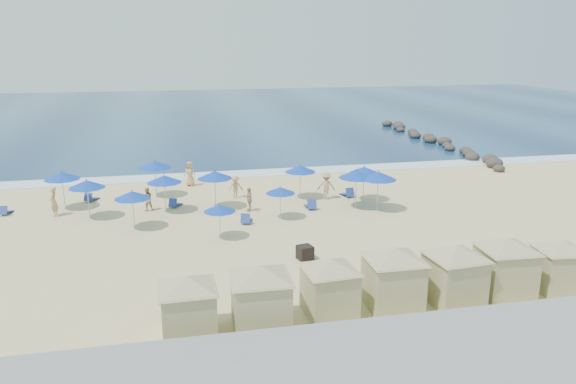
% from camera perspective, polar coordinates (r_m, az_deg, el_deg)
% --- Properties ---
extents(ground, '(160.00, 160.00, 0.00)m').
position_cam_1_polar(ground, '(31.27, -4.87, -4.92)').
color(ground, beige).
rests_on(ground, ground).
extents(ocean, '(160.00, 80.00, 0.06)m').
position_cam_1_polar(ocean, '(84.89, -9.72, 7.83)').
color(ocean, navy).
rests_on(ocean, ground).
extents(surf_line, '(160.00, 2.50, 0.08)m').
position_cam_1_polar(surf_line, '(46.05, -7.37, 1.69)').
color(surf_line, white).
rests_on(surf_line, ground).
extents(seawall, '(160.00, 6.10, 1.22)m').
position_cam_1_polar(seawall, '(18.97, 0.59, -16.99)').
color(seawall, gray).
rests_on(seawall, ground).
extents(rock_jetty, '(2.56, 26.66, 0.96)m').
position_cam_1_polar(rock_jetty, '(61.55, 14.74, 5.06)').
color(rock_jetty, '#2A2523').
rests_on(rock_jetty, ground).
extents(trash_bin, '(0.86, 0.86, 0.72)m').
position_cam_1_polar(trash_bin, '(28.47, 1.73, -6.18)').
color(trash_bin, black).
rests_on(trash_bin, ground).
extents(cabana_0, '(4.28, 4.28, 2.68)m').
position_cam_1_polar(cabana_0, '(21.35, -10.16, -10.63)').
color(cabana_0, tan).
rests_on(cabana_0, ground).
extents(cabana_1, '(4.60, 4.60, 2.89)m').
position_cam_1_polar(cabana_1, '(21.53, -2.80, -9.82)').
color(cabana_1, tan).
rests_on(cabana_1, ground).
extents(cabana_2, '(4.21, 4.21, 2.65)m').
position_cam_1_polar(cabana_2, '(22.69, 4.26, -8.85)').
color(cabana_2, tan).
rests_on(cabana_2, ground).
extents(cabana_3, '(4.60, 4.60, 2.89)m').
position_cam_1_polar(cabana_3, '(23.58, 10.67, -7.77)').
color(cabana_3, tan).
rests_on(cabana_3, ground).
extents(cabana_4, '(4.47, 4.47, 2.81)m').
position_cam_1_polar(cabana_4, '(24.58, 16.61, -7.29)').
color(cabana_4, tan).
rests_on(cabana_4, ground).
extents(cabana_5, '(4.54, 4.54, 2.86)m').
position_cam_1_polar(cabana_5, '(26.07, 21.27, -6.34)').
color(cabana_5, tan).
rests_on(cabana_5, ground).
extents(cabana_6, '(4.06, 4.06, 2.56)m').
position_cam_1_polar(cabana_6, '(27.56, 25.86, -6.07)').
color(cabana_6, tan).
rests_on(cabana_6, ground).
extents(umbrella_1, '(2.24, 2.24, 2.55)m').
position_cam_1_polar(umbrella_1, '(36.39, -19.77, 0.77)').
color(umbrella_1, '#A5A8AD').
rests_on(umbrella_1, ground).
extents(umbrella_2, '(2.29, 2.29, 2.60)m').
position_cam_1_polar(umbrella_2, '(39.02, -21.99, 1.55)').
color(umbrella_2, '#A5A8AD').
rests_on(umbrella_2, ground).
extents(umbrella_3, '(2.11, 2.11, 2.40)m').
position_cam_1_polar(umbrella_3, '(33.56, -15.56, -0.29)').
color(umbrella_3, '#A5A8AD').
rests_on(umbrella_3, ground).
extents(umbrella_4, '(2.37, 2.37, 2.69)m').
position_cam_1_polar(umbrella_4, '(40.14, -13.39, 2.74)').
color(umbrella_4, '#A5A8AD').
rests_on(umbrella_4, ground).
extents(umbrella_5, '(2.23, 2.23, 2.54)m').
position_cam_1_polar(umbrella_5, '(36.37, -12.47, 1.30)').
color(umbrella_5, '#A5A8AD').
rests_on(umbrella_5, ground).
extents(umbrella_6, '(1.81, 1.81, 2.06)m').
position_cam_1_polar(umbrella_6, '(31.08, -6.97, -1.63)').
color(umbrella_6, '#A5A8AD').
rests_on(umbrella_6, ground).
extents(umbrella_7, '(2.31, 2.31, 2.63)m').
position_cam_1_polar(umbrella_7, '(36.59, -7.46, 1.74)').
color(umbrella_7, '#A5A8AD').
rests_on(umbrella_7, ground).
extents(umbrella_8, '(1.86, 1.86, 2.11)m').
position_cam_1_polar(umbrella_8, '(34.29, -0.78, 0.18)').
color(umbrella_8, '#A5A8AD').
rests_on(umbrella_8, ground).
extents(umbrella_9, '(2.16, 2.16, 2.46)m').
position_cam_1_polar(umbrella_9, '(38.65, 1.25, 2.38)').
color(umbrella_9, '#A5A8AD').
rests_on(umbrella_9, ground).
extents(umbrella_10, '(2.20, 2.20, 2.50)m').
position_cam_1_polar(umbrella_10, '(38.39, 7.75, 2.21)').
color(umbrella_10, '#A5A8AD').
rests_on(umbrella_10, ground).
extents(umbrella_11, '(2.35, 2.35, 2.68)m').
position_cam_1_polar(umbrella_11, '(36.57, 6.97, 1.82)').
color(umbrella_11, '#A5A8AD').
rests_on(umbrella_11, ground).
extents(umbrella_12, '(2.37, 2.37, 2.70)m').
position_cam_1_polar(umbrella_12, '(36.28, 9.17, 1.65)').
color(umbrella_12, '#A5A8AD').
rests_on(umbrella_12, ground).
extents(beach_chair_0, '(0.69, 1.24, 0.65)m').
position_cam_1_polar(beach_chair_0, '(39.85, -26.79, -1.74)').
color(beach_chair_0, navy).
rests_on(beach_chair_0, ground).
extents(beach_chair_1, '(0.98, 1.37, 0.69)m').
position_cam_1_polar(beach_chair_1, '(40.77, -19.40, -0.57)').
color(beach_chair_1, navy).
rests_on(beach_chair_1, ground).
extents(beach_chair_2, '(0.99, 1.33, 0.67)m').
position_cam_1_polar(beach_chair_2, '(37.91, -11.42, -1.16)').
color(beach_chair_2, navy).
rests_on(beach_chair_2, ground).
extents(beach_chair_3, '(0.89, 1.37, 0.69)m').
position_cam_1_polar(beach_chair_3, '(34.04, -4.28, -2.78)').
color(beach_chair_3, navy).
rests_on(beach_chair_3, ground).
extents(beach_chair_4, '(0.61, 1.35, 0.74)m').
position_cam_1_polar(beach_chair_4, '(36.78, 2.32, -1.34)').
color(beach_chair_4, navy).
rests_on(beach_chair_4, ground).
extents(beach_chair_5, '(0.78, 1.40, 0.73)m').
position_cam_1_polar(beach_chair_5, '(39.79, 6.08, -0.12)').
color(beach_chair_5, navy).
rests_on(beach_chair_5, ground).
extents(beachgoer_0, '(0.53, 0.73, 1.88)m').
position_cam_1_polar(beachgoer_0, '(38.02, -22.72, -0.92)').
color(beachgoer_0, tan).
rests_on(beachgoer_0, ground).
extents(beachgoer_1, '(0.86, 0.74, 1.55)m').
position_cam_1_polar(beachgoer_1, '(37.36, -14.13, -0.70)').
color(beachgoer_1, tan).
rests_on(beachgoer_1, ground).
extents(beachgoer_2, '(0.49, 0.95, 1.56)m').
position_cam_1_polar(beachgoer_2, '(36.25, -3.96, -0.75)').
color(beachgoer_2, tan).
rests_on(beachgoer_2, ground).
extents(beachgoer_3, '(1.38, 1.05, 1.90)m').
position_cam_1_polar(beachgoer_3, '(38.91, 3.91, 0.63)').
color(beachgoer_3, tan).
rests_on(beachgoer_3, ground).
extents(beachgoer_4, '(1.09, 0.94, 1.88)m').
position_cam_1_polar(beachgoer_4, '(42.98, -9.94, 1.84)').
color(beachgoer_4, tan).
rests_on(beachgoer_4, ground).
extents(beachgoer_5, '(1.14, 0.80, 1.62)m').
position_cam_1_polar(beachgoer_5, '(39.22, -5.35, 0.51)').
color(beachgoer_5, tan).
rests_on(beachgoer_5, ground).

